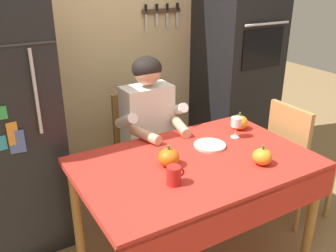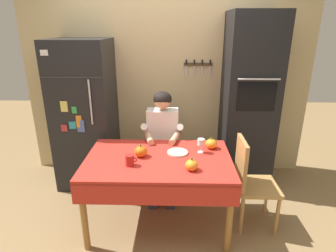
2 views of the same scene
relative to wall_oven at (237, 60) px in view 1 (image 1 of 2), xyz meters
name	(u,v)px [view 1 (image 1 of 2)]	position (x,y,z in m)	size (l,w,h in m)	color
back_wall_assembly	(116,35)	(-1.00, 0.35, 0.25)	(3.70, 0.13, 2.60)	#D1B784
wall_oven	(237,60)	(0.00, 0.00, 0.00)	(0.60, 0.64, 2.10)	black
dining_table	(197,174)	(-1.05, -0.92, -0.39)	(1.40, 0.90, 0.74)	#9E6B33
chair_behind_person	(141,146)	(-1.04, -0.13, -0.54)	(0.40, 0.40, 0.93)	#9E6B33
seated_person	(152,127)	(-1.04, -0.32, -0.31)	(0.47, 0.55, 1.25)	#38384C
chair_right_side	(295,158)	(-0.15, -0.89, -0.54)	(0.40, 0.40, 0.93)	tan
coffee_mug	(174,175)	(-1.30, -1.06, -0.26)	(0.11, 0.08, 0.10)	#B2231E
wine_glass	(236,123)	(-0.63, -0.76, -0.20)	(0.07, 0.07, 0.15)	white
pumpkin_large	(262,157)	(-0.74, -1.13, -0.26)	(0.11, 0.11, 0.12)	orange
pumpkin_medium	(239,122)	(-0.52, -0.67, -0.26)	(0.12, 0.12, 0.13)	orange
pumpkin_small	(169,157)	(-1.22, -0.87, -0.26)	(0.13, 0.13, 0.13)	orange
serving_tray	(210,145)	(-0.86, -0.79, -0.30)	(0.21, 0.21, 0.02)	beige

